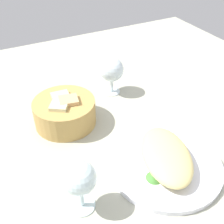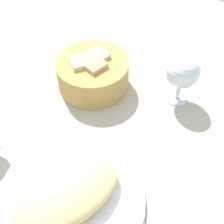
# 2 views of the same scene
# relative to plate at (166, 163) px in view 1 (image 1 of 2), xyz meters

# --- Properties ---
(ground_plane) EXTENTS (1.40, 1.40, 0.02)m
(ground_plane) POSITION_rel_plate_xyz_m (0.17, 0.00, -0.02)
(ground_plane) COLOR #A9A996
(plate) EXTENTS (0.28, 0.28, 0.01)m
(plate) POSITION_rel_plate_xyz_m (0.00, 0.00, 0.00)
(plate) COLOR white
(plate) RESTS_ON ground_plane
(omelette) EXTENTS (0.23, 0.17, 0.05)m
(omelette) POSITION_rel_plate_xyz_m (0.00, 0.00, 0.03)
(omelette) COLOR #E5CF80
(omelette) RESTS_ON plate
(lettuce_garnish) EXTENTS (0.04, 0.04, 0.01)m
(lettuce_garnish) POSITION_rel_plate_xyz_m (-0.03, 0.06, 0.01)
(lettuce_garnish) COLOR #468537
(lettuce_garnish) RESTS_ON plate
(bread_basket) EXTENTS (0.18, 0.18, 0.09)m
(bread_basket) POSITION_rel_plate_xyz_m (0.27, 0.16, 0.03)
(bread_basket) COLOR tan
(bread_basket) RESTS_ON ground_plane
(wine_glass_near) EXTENTS (0.08, 0.08, 0.13)m
(wine_glass_near) POSITION_rel_plate_xyz_m (0.36, -0.03, 0.08)
(wine_glass_near) COLOR silver
(wine_glass_near) RESTS_ON ground_plane
(wine_glass_far) EXTENTS (0.07, 0.07, 0.13)m
(wine_glass_far) POSITION_rel_plate_xyz_m (-0.01, 0.23, 0.08)
(wine_glass_far) COLOR silver
(wine_glass_far) RESTS_ON ground_plane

